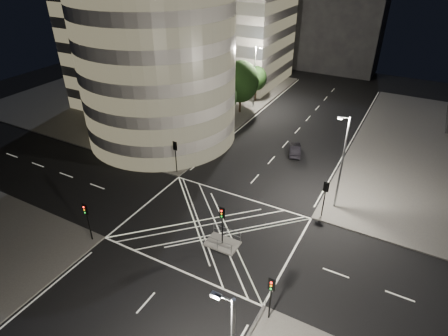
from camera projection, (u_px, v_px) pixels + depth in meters
The scene contains 22 objects.
ground at pixel (212, 228), 36.12m from camera, with size 120.00×120.00×0.00m, color black.
sidewalk_far_left at pixel (149, 93), 68.30m from camera, with size 42.00×42.00×0.15m, color #524F4D.
central_island at pixel (222, 244), 34.14m from camera, with size 3.00×2.00×0.15m, color slate.
office_tower_curved at pixel (150, 35), 52.20m from camera, with size 30.00×29.00×27.20m.
office_block_rear at pixel (222, 20), 70.98m from camera, with size 24.00×16.00×22.00m, color #999591.
building_far_end at pixel (337, 26), 76.71m from camera, with size 18.00×8.00×18.00m, color black.
tree_a at pixel (173, 129), 44.90m from camera, with size 4.04×4.04×6.65m.
tree_b at pixel (200, 108), 49.16m from camera, with size 4.01×4.01×7.13m.
tree_c at pixel (222, 97), 53.88m from camera, with size 4.44×4.44×6.96m.
tree_d at pixel (240, 82), 58.07m from camera, with size 5.70×5.70×8.29m.
tree_e at pixel (256, 78), 63.18m from camera, with size 3.62×3.62×5.94m.
traffic_signal_fl at pixel (175, 151), 43.35m from camera, with size 0.55×0.22×4.00m.
traffic_signal_nl at pixel (87, 215), 33.13m from camera, with size 0.55×0.22×4.00m.
traffic_signal_fr at pixel (325, 193), 36.11m from camera, with size 0.55×0.22×4.00m.
traffic_signal_nr at pixel (271, 291), 25.89m from camera, with size 0.55×0.22×4.00m.
traffic_signal_island at pixel (222, 219), 32.67m from camera, with size 0.55×0.22×4.00m.
street_lamp_left_near at pixel (194, 114), 46.16m from camera, with size 1.25×0.25×10.00m.
street_lamp_left_far at pixel (255, 75), 59.69m from camera, with size 1.25×0.25×10.00m.
street_lamp_right_far at pixel (342, 161), 36.15m from camera, with size 1.25×0.25×10.00m.
railing_island_south at pixel (217, 244), 33.14m from camera, with size 2.80×0.06×1.10m, color slate.
railing_island_north at pixel (227, 233), 34.49m from camera, with size 2.80×0.06×1.10m, color slate.
sedan at pixel (295, 149), 48.48m from camera, with size 1.40×4.02×1.33m, color black.
Camera 1 is at (14.46, -23.95, 23.61)m, focal length 30.00 mm.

